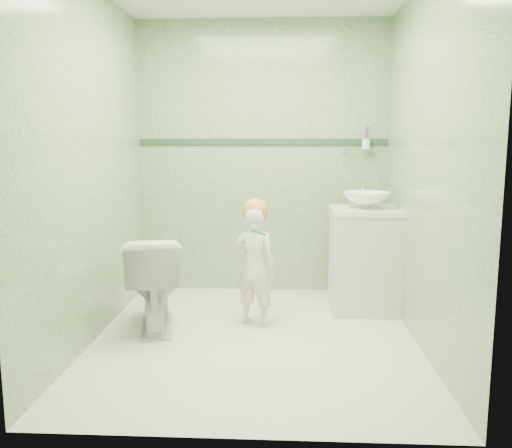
{
  "coord_description": "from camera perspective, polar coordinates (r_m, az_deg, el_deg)",
  "views": [
    {
      "loc": [
        0.19,
        -3.48,
        1.34
      ],
      "look_at": [
        0.0,
        0.15,
        0.78
      ],
      "focal_mm": 37.02,
      "sensor_mm": 36.0,
      "label": 1
    }
  ],
  "objects": [
    {
      "name": "ground",
      "position": [
        3.73,
        -0.12,
        -12.29
      ],
      "size": [
        2.5,
        2.5,
        0.0
      ],
      "primitive_type": "plane",
      "color": "silver",
      "rests_on": "ground"
    },
    {
      "name": "room_shell",
      "position": [
        3.48,
        -0.13,
        6.47
      ],
      "size": [
        2.5,
        2.54,
        2.4
      ],
      "color": "gray",
      "rests_on": "ground"
    },
    {
      "name": "trim_stripe",
      "position": [
        4.72,
        0.7,
        8.89
      ],
      "size": [
        2.2,
        0.02,
        0.05
      ],
      "primitive_type": "cube",
      "color": "#284531",
      "rests_on": "room_shell"
    },
    {
      "name": "vanity",
      "position": [
        4.33,
        11.59,
        -3.95
      ],
      "size": [
        0.52,
        0.5,
        0.8
      ],
      "primitive_type": "cube",
      "color": "silver",
      "rests_on": "ground"
    },
    {
      "name": "counter",
      "position": [
        4.26,
        11.76,
        1.44
      ],
      "size": [
        0.54,
        0.52,
        0.04
      ],
      "primitive_type": "cube",
      "color": "white",
      "rests_on": "vanity"
    },
    {
      "name": "basin",
      "position": [
        4.25,
        11.79,
        2.56
      ],
      "size": [
        0.37,
        0.37,
        0.13
      ],
      "primitive_type": "imported",
      "color": "white",
      "rests_on": "counter"
    },
    {
      "name": "faucet",
      "position": [
        4.42,
        11.46,
        3.85
      ],
      "size": [
        0.03,
        0.13,
        0.18
      ],
      "color": "silver",
      "rests_on": "counter"
    },
    {
      "name": "cup_holder",
      "position": [
        4.71,
        11.71,
        8.5
      ],
      "size": [
        0.26,
        0.07,
        0.21
      ],
      "color": "silver",
      "rests_on": "room_shell"
    },
    {
      "name": "toilet",
      "position": [
        3.9,
        -10.96,
        -6.17
      ],
      "size": [
        0.52,
        0.74,
        0.69
      ],
      "primitive_type": "imported",
      "rotation": [
        0.0,
        0.0,
        3.35
      ],
      "color": "white",
      "rests_on": "ground"
    },
    {
      "name": "toddler",
      "position": [
        3.89,
        -0.1,
        -4.62
      ],
      "size": [
        0.37,
        0.31,
        0.88
      ],
      "primitive_type": "imported",
      "rotation": [
        0.0,
        0.0,
        2.8
      ],
      "color": "beige",
      "rests_on": "ground"
    },
    {
      "name": "hair_cap",
      "position": [
        3.84,
        -0.08,
        1.36
      ],
      "size": [
        0.2,
        0.2,
        0.2
      ],
      "primitive_type": "sphere",
      "color": "#C2803F",
      "rests_on": "toddler"
    },
    {
      "name": "teal_toothbrush",
      "position": [
        3.69,
        0.22,
        -0.84
      ],
      "size": [
        0.11,
        0.14,
        0.08
      ],
      "color": "#15877F",
      "rests_on": "toddler"
    }
  ]
}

